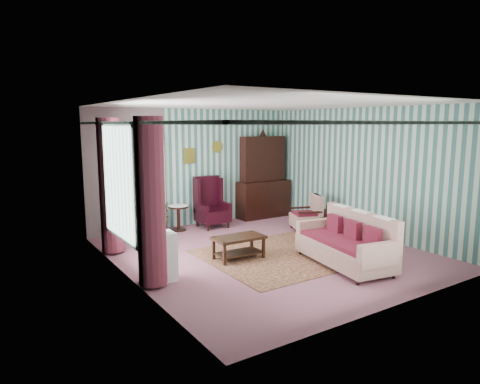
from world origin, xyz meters
TOP-DOWN VIEW (x-y plane):
  - floor at (0.00, 0.00)m, footprint 6.00×6.00m
  - room_shell at (-0.62, 0.18)m, footprint 5.53×6.02m
  - bookcase at (-1.35, 2.84)m, footprint 0.80×0.28m
  - dresser_hutch at (1.90, 2.72)m, footprint 1.50×0.56m
  - wingback_left at (-1.60, 2.45)m, footprint 0.76×0.80m
  - wingback_right at (0.15, 2.45)m, footprint 0.76×0.80m
  - seated_woman at (-1.60, 2.45)m, footprint 0.44×0.40m
  - round_side_table at (-0.70, 2.60)m, footprint 0.50×0.50m
  - nest_table at (2.47, 0.90)m, footprint 0.45×0.38m
  - plant_stand at (-2.40, -0.30)m, footprint 0.55×0.35m
  - rug at (0.30, -0.30)m, footprint 3.20×2.60m
  - sofa at (0.70, -1.37)m, footprint 1.38×2.12m
  - floral_armchair at (1.90, 0.99)m, footprint 0.92×0.92m
  - coffee_table at (-0.68, -0.03)m, footprint 0.98×0.55m
  - potted_plant_a at (-2.42, -0.40)m, footprint 0.48×0.45m
  - potted_plant_b at (-2.29, -0.24)m, footprint 0.33×0.30m
  - potted_plant_c at (-2.41, -0.29)m, footprint 0.26×0.26m

SIDE VIEW (x-z plane):
  - floor at x=0.00m, z-range 0.00..0.00m
  - rug at x=0.30m, z-range 0.00..0.01m
  - coffee_table at x=-0.68m, z-range 0.00..0.44m
  - nest_table at x=2.47m, z-range 0.00..0.54m
  - round_side_table at x=-0.70m, z-range 0.00..0.60m
  - plant_stand at x=-2.40m, z-range 0.00..0.80m
  - sofa at x=0.70m, z-range 0.00..1.02m
  - floral_armchair at x=1.90m, z-range 0.00..1.06m
  - seated_woman at x=-1.60m, z-range 0.00..1.18m
  - wingback_left at x=-1.60m, z-range 0.00..1.25m
  - wingback_right at x=0.15m, z-range 0.00..1.25m
  - potted_plant_c at x=-2.41m, z-range 0.80..1.16m
  - potted_plant_a at x=-2.42m, z-range 0.80..1.22m
  - potted_plant_b at x=-2.29m, z-range 0.80..1.29m
  - bookcase at x=-1.35m, z-range 0.00..2.24m
  - dresser_hutch at x=1.90m, z-range 0.00..2.36m
  - room_shell at x=-0.62m, z-range 0.55..3.46m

